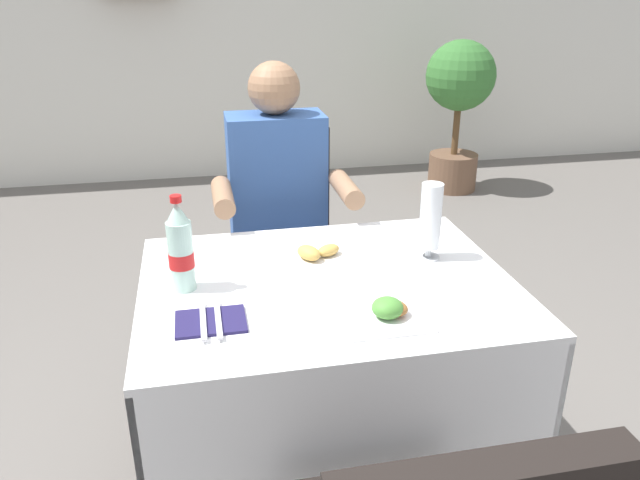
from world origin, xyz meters
TOP-DOWN VIEW (x-y plane):
  - ground_plane at (0.00, 0.00)m, footprint 11.00×11.00m
  - main_dining_table at (0.11, -0.09)m, footprint 1.02×0.80m
  - chair_far_diner_seat at (0.11, 0.70)m, footprint 0.44×0.50m
  - seated_diner_far at (0.07, 0.59)m, footprint 0.50×0.46m
  - plate_near_camera at (0.19, -0.31)m, footprint 0.25×0.25m
  - plate_far_diner at (0.13, 0.04)m, footprint 0.24×0.24m
  - beer_glass_left at (0.44, -0.01)m, footprint 0.07×0.07m
  - cola_bottle_primary at (-0.28, -0.06)m, footprint 0.07×0.07m
  - napkin_cutlery_set at (-0.22, -0.26)m, footprint 0.17×0.19m
  - potted_plant_corner at (1.73, 2.75)m, footprint 0.51×0.51m

SIDE VIEW (x-z plane):
  - ground_plane at x=0.00m, z-range 0.00..0.00m
  - chair_far_diner_seat at x=0.11m, z-range 0.07..1.04m
  - main_dining_table at x=0.11m, z-range 0.19..0.95m
  - potted_plant_corner at x=1.73m, z-range 0.14..1.27m
  - seated_diner_far at x=0.07m, z-range 0.08..1.34m
  - napkin_cutlery_set at x=-0.22m, z-range 0.75..0.77m
  - plate_far_diner at x=0.13m, z-range 0.74..0.80m
  - plate_near_camera at x=0.19m, z-range 0.74..0.80m
  - cola_bottle_primary at x=-0.28m, z-range 0.74..1.00m
  - beer_glass_left at x=0.44m, z-range 0.76..1.00m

